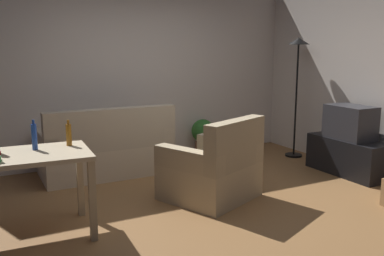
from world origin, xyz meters
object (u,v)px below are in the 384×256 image
Objects in this scene: tv at (350,122)px; bottle_blue at (34,137)px; tv_stand at (348,156)px; torchiere_lamp at (298,65)px; desk at (18,167)px; bottle_amber at (69,134)px; potted_plant at (203,135)px; couch at (107,152)px; armchair at (214,171)px.

bottle_blue reaches higher than tv.
tv_stand is 4.02× the size of bottle_blue.
bottle_blue is (-3.91, 0.04, 0.18)m from tv.
tv is 1.28m from torchiere_lamp.
desk is 0.30m from bottle_blue.
bottle_amber is (-3.60, -0.98, -0.55)m from torchiere_lamp.
tv reaches higher than potted_plant.
couch is 1.86m from bottle_blue.
torchiere_lamp reaches higher than couch.
tv_stand is 3.96m from bottle_blue.
tv is at bearing -0.59° from bottle_blue.
couch is 2.91× the size of potted_plant.
couch is 6.89× the size of bottle_amber.
tv_stand is 2.15m from potted_plant.
torchiere_lamp is 1.78m from potted_plant.
armchair is at bearing 89.63° from tv_stand.
tv_stand is 4.56× the size of bottle_amber.
potted_plant is (-1.23, 0.71, -1.08)m from torchiere_lamp.
desk is 3.39m from potted_plant.
armchair is 1.92m from bottle_blue.
potted_plant is at bearing 35.54° from bottle_amber.
armchair is 4.79× the size of bottle_amber.
couch is 0.92× the size of torchiere_lamp.
torchiere_lamp is 6.61× the size of bottle_blue.
armchair is at bearing -153.13° from torchiere_lamp.
armchair is (-2.06, -1.05, -1.09)m from torchiere_lamp.
bottle_blue is at bearing 89.41° from tv.
couch is 3.08m from torchiere_lamp.
couch is 6.07× the size of bottle_blue.
desk is at bearing -147.21° from bottle_blue.
tv is 3.91m from bottle_blue.
tv reaches higher than desk.
tv_stand is 0.89× the size of desk.
tv is 4.07m from desk.
couch is at bearing 53.34° from bottle_blue.
desk is 0.53m from bottle_amber.
bottle_blue is (0.16, 0.10, 0.23)m from desk.
potted_plant is (-1.23, 1.77, 0.09)m from tv_stand.
bottle_amber is at bearing 19.48° from desk.
torchiere_lamp is 4.07m from bottle_blue.
potted_plant is 1.94m from armchair.
bottle_blue reaches higher than bottle_amber.
armchair is 1.63m from bottle_amber.
desk is at bearing 90.86° from tv.
torchiere_lamp reaches higher than tv.
couch is at bearing 172.07° from torchiere_lamp.
bottle_amber is at bearing 61.60° from couch.
couch is 1.64m from armchair.
couch and tv have the same top height.
couch is 2.77× the size of tv.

